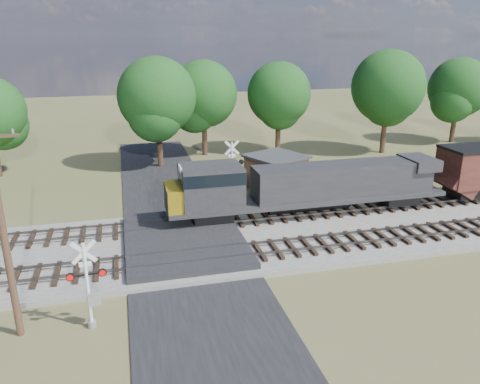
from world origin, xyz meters
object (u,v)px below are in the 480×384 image
object	(u,v)px
crossing_signal_near	(90,292)
crossing_signal_far	(231,174)
utility_pole	(3,229)
equipment_shed	(276,172)

from	to	relation	value
crossing_signal_near	crossing_signal_far	xyz separation A→B (m)	(9.79, 15.38, 0.19)
crossing_signal_near	utility_pole	bearing A→B (deg)	172.49
crossing_signal_near	equipment_shed	distance (m)	21.86
equipment_shed	crossing_signal_near	bearing A→B (deg)	-154.25
crossing_signal_far	equipment_shed	world-z (taller)	crossing_signal_far
crossing_signal_far	utility_pole	bearing A→B (deg)	49.73
crossing_signal_near	equipment_shed	bearing A→B (deg)	46.40
crossing_signal_near	utility_pole	distance (m)	4.39
crossing_signal_far	equipment_shed	size ratio (longest dim) A/B	0.84
crossing_signal_far	utility_pole	xyz separation A→B (m)	(-12.83, -15.18, 2.97)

